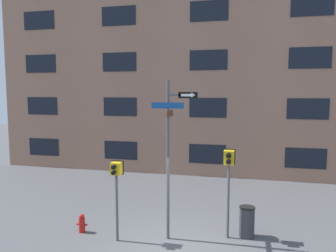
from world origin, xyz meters
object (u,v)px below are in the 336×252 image
(pedestrian_signal_left, at_px, (116,179))
(pedestrian_signal_right, at_px, (229,169))
(street_sign_pole, at_px, (170,148))
(fire_hydrant, at_px, (82,223))
(trash_bin, at_px, (247,222))

(pedestrian_signal_left, bearing_deg, pedestrian_signal_right, 16.58)
(street_sign_pole, distance_m, fire_hydrant, 3.79)
(fire_hydrant, bearing_deg, street_sign_pole, 3.60)
(street_sign_pole, relative_size, pedestrian_signal_left, 1.98)
(trash_bin, bearing_deg, pedestrian_signal_left, -162.91)
(fire_hydrant, bearing_deg, pedestrian_signal_left, -13.16)
(pedestrian_signal_right, height_order, trash_bin, pedestrian_signal_right)
(fire_hydrant, distance_m, trash_bin, 5.17)
(pedestrian_signal_left, xyz_separation_m, pedestrian_signal_right, (3.20, 0.95, 0.26))
(pedestrian_signal_right, height_order, fire_hydrant, pedestrian_signal_right)
(street_sign_pole, bearing_deg, fire_hydrant, -176.40)
(street_sign_pole, height_order, pedestrian_signal_right, street_sign_pole)
(pedestrian_signal_left, distance_m, trash_bin, 4.19)
(street_sign_pole, relative_size, pedestrian_signal_right, 1.75)
(street_sign_pole, bearing_deg, pedestrian_signal_right, 15.41)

